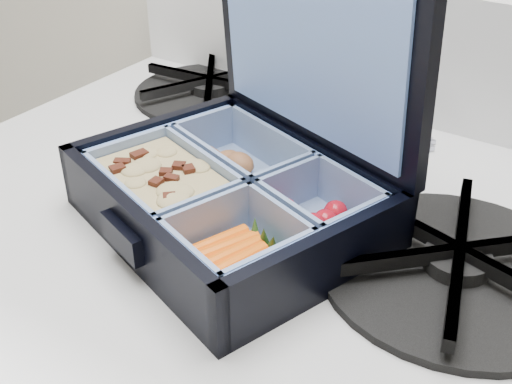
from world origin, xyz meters
The scene contains 4 objects.
bento_box centered at (-0.68, 1.68, 0.87)m, with size 0.22×0.17×0.05m, color black, non-canonical shape.
burner_grate centered at (-0.51, 1.72, 0.86)m, with size 0.19×0.19×0.03m, color black.
burner_grate_rear centered at (-0.84, 1.87, 0.85)m, with size 0.17×0.17×0.02m, color black.
fork centered at (-0.66, 1.80, 0.85)m, with size 0.03×0.20×0.01m, color #AAACBD, non-canonical shape.
Camera 1 is at (-0.44, 1.35, 1.13)m, focal length 45.00 mm.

